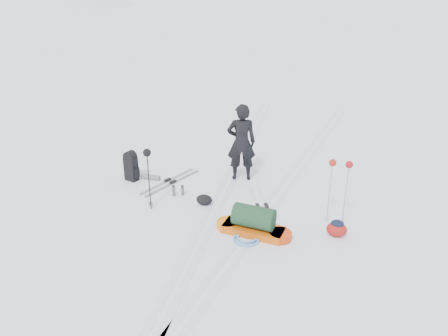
{
  "coord_description": "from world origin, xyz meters",
  "views": [
    {
      "loc": [
        2.66,
        -8.24,
        4.82
      ],
      "look_at": [
        0.17,
        0.14,
        0.95
      ],
      "focal_mm": 35.0,
      "sensor_mm": 36.0,
      "label": 1
    }
  ],
  "objects_px": {
    "skier": "(241,142)",
    "ski_poles_black": "(147,160)",
    "expedition_rucksack": "(133,167)",
    "pulk_sled": "(254,223)"
  },
  "relations": [
    {
      "from": "pulk_sled",
      "to": "expedition_rucksack",
      "type": "bearing_deg",
      "value": 161.47
    },
    {
      "from": "expedition_rucksack",
      "to": "ski_poles_black",
      "type": "bearing_deg",
      "value": -35.3
    },
    {
      "from": "pulk_sled",
      "to": "ski_poles_black",
      "type": "relative_size",
      "value": 1.14
    },
    {
      "from": "pulk_sled",
      "to": "expedition_rucksack",
      "type": "xyz_separation_m",
      "value": [
        -3.5,
        1.61,
        0.13
      ]
    },
    {
      "from": "skier",
      "to": "expedition_rucksack",
      "type": "bearing_deg",
      "value": -0.08
    },
    {
      "from": "ski_poles_black",
      "to": "skier",
      "type": "bearing_deg",
      "value": 59.28
    },
    {
      "from": "skier",
      "to": "pulk_sled",
      "type": "relative_size",
      "value": 1.22
    },
    {
      "from": "ski_poles_black",
      "to": "expedition_rucksack",
      "type": "bearing_deg",
      "value": 136.49
    },
    {
      "from": "skier",
      "to": "ski_poles_black",
      "type": "xyz_separation_m",
      "value": [
        -1.56,
        -2.08,
        0.18
      ]
    },
    {
      "from": "pulk_sled",
      "to": "ski_poles_black",
      "type": "xyz_separation_m",
      "value": [
        -2.46,
        0.38,
        0.94
      ]
    }
  ]
}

